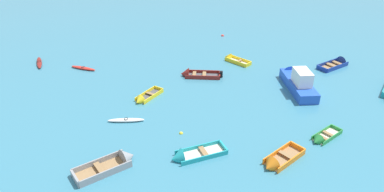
{
  "coord_description": "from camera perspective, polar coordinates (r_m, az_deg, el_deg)",
  "views": [
    {
      "loc": [
        -3.86,
        -6.77,
        14.73
      ],
      "look_at": [
        0.0,
        19.56,
        0.15
      ],
      "focal_mm": 32.63,
      "sensor_mm": 36.0,
      "label": 1
    }
  ],
  "objects": [
    {
      "name": "kayak_red_cluster_outer",
      "position": [
        37.4,
        -17.36,
        4.38
      ],
      "size": [
        2.75,
        1.8,
        0.27
      ],
      "color": "red",
      "rests_on": "ground_plane"
    },
    {
      "name": "rowboat_deep_blue_far_left",
      "position": [
        39.8,
        22.84,
        4.97
      ],
      "size": [
        4.08,
        2.84,
        1.22
      ],
      "color": "#99754C",
      "rests_on": "ground_plane"
    },
    {
      "name": "rowboat_yellow_near_camera",
      "position": [
        38.01,
        6.59,
        6.0
      ],
      "size": [
        2.7,
        3.11,
        0.96
      ],
      "color": "beige",
      "rests_on": "ground_plane"
    },
    {
      "name": "rowboat_green_far_back",
      "position": [
        26.63,
        20.37,
        -6.56
      ],
      "size": [
        2.94,
        2.25,
        0.88
      ],
      "color": "beige",
      "rests_on": "ground_plane"
    },
    {
      "name": "mooring_buoy_central",
      "position": [
        25.78,
        -1.8,
        -6.15
      ],
      "size": [
        0.29,
        0.29,
        0.29
      ],
      "primitive_type": "sphere",
      "color": "yellow",
      "rests_on": "ground_plane"
    },
    {
      "name": "mooring_buoy_between_boats_right",
      "position": [
        45.56,
        5.02,
        9.75
      ],
      "size": [
        0.39,
        0.39,
        0.39
      ],
      "primitive_type": "sphere",
      "color": "red",
      "rests_on": "ground_plane"
    },
    {
      "name": "rowboat_grey_back_row_right",
      "position": [
        23.32,
        -12.18,
        -10.54
      ],
      "size": [
        4.16,
        3.01,
        1.31
      ],
      "color": "#99754C",
      "rests_on": "ground_plane"
    },
    {
      "name": "rowboat_turquoise_midfield_left",
      "position": [
        23.37,
        -0.94,
        -9.86
      ],
      "size": [
        4.01,
        2.09,
        1.18
      ],
      "color": "beige",
      "rests_on": "ground_plane"
    },
    {
      "name": "kayak_white_back_row_left",
      "position": [
        27.52,
        -10.73,
        -3.89
      ],
      "size": [
        2.87,
        0.73,
        0.27
      ],
      "color": "white",
      "rests_on": "ground_plane"
    },
    {
      "name": "rowboat_orange_cluster_inner",
      "position": [
        23.48,
        13.61,
        -10.52
      ],
      "size": [
        3.52,
        2.84,
        1.13
      ],
      "color": "#99754C",
      "rests_on": "ground_plane"
    },
    {
      "name": "kayak_maroon_near_left",
      "position": [
        40.35,
        -23.7,
        5.03
      ],
      "size": [
        1.26,
        3.21,
        0.3
      ],
      "color": "maroon",
      "rests_on": "ground_plane"
    },
    {
      "name": "motor_launch_blue_center",
      "position": [
        33.22,
        16.81,
        2.41
      ],
      "size": [
        2.13,
        6.53,
        2.37
      ],
      "color": "blue",
      "rests_on": "ground_plane"
    },
    {
      "name": "rowboat_yellow_foreground_center",
      "position": [
        30.19,
        -7.92,
        -0.45
      ],
      "size": [
        2.77,
        2.98,
        0.94
      ],
      "color": "#4C4C51",
      "rests_on": "ground_plane"
    },
    {
      "name": "rowboat_maroon_distant_center",
      "position": [
        34.19,
        0.13,
        3.54
      ],
      "size": [
        4.15,
        2.08,
        1.22
      ],
      "color": "#4C4C51",
      "rests_on": "ground_plane"
    }
  ]
}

